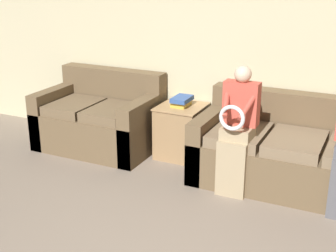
# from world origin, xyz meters

# --- Properties ---
(wall_back) EXTENTS (7.79, 0.06, 2.55)m
(wall_back) POSITION_xyz_m (0.00, 3.29, 1.27)
(wall_back) COLOR beige
(wall_back) RESTS_ON ground_plane
(couch_main) EXTENTS (1.95, 0.94, 0.85)m
(couch_main) POSITION_xyz_m (0.59, 2.79, 0.31)
(couch_main) COLOR brown
(couch_main) RESTS_ON ground_plane
(couch_side) EXTENTS (1.35, 0.89, 0.88)m
(couch_side) POSITION_xyz_m (-1.70, 2.82, 0.32)
(couch_side) COLOR brown
(couch_side) RESTS_ON ground_plane
(child_left_seated) EXTENTS (0.33, 0.37, 1.21)m
(child_left_seated) POSITION_xyz_m (0.09, 2.41, 0.65)
(child_left_seated) COLOR tan
(child_left_seated) RESTS_ON ground_plane
(side_shelf) EXTENTS (0.49, 0.53, 0.59)m
(side_shelf) POSITION_xyz_m (-0.73, 2.97, 0.30)
(side_shelf) COLOR #9E7A51
(side_shelf) RESTS_ON ground_plane
(book_stack) EXTENTS (0.18, 0.27, 0.11)m
(book_stack) POSITION_xyz_m (-0.72, 2.96, 0.65)
(book_stack) COLOR gold
(book_stack) RESTS_ON side_shelf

